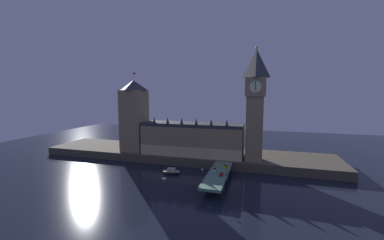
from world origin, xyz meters
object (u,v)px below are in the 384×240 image
at_px(car_northbound_lead, 215,170).
at_px(car_southbound_trail, 225,166).
at_px(street_lamp_near, 202,173).
at_px(victoria_tower, 134,116).
at_px(boat_upstream, 171,172).
at_px(street_lamp_mid, 227,167).
at_px(pedestrian_near_rail, 205,177).
at_px(pedestrian_far_rail, 213,165).
at_px(pedestrian_mid_walk, 226,174).
at_px(clock_tower, 255,101).
at_px(car_southbound_lead, 221,174).

bearing_deg(car_northbound_lead, car_southbound_trail, 59.44).
height_order(car_northbound_lead, street_lamp_near, street_lamp_near).
xyz_separation_m(victoria_tower, boat_upstream, (41.04, -27.82, -31.58)).
height_order(victoria_tower, street_lamp_mid, victoria_tower).
distance_m(pedestrian_near_rail, pedestrian_far_rail, 21.69).
relative_size(car_southbound_trail, pedestrian_near_rail, 2.21).
bearing_deg(street_lamp_near, pedestrian_mid_walk, 50.09).
bearing_deg(boat_upstream, street_lamp_near, -41.02).
bearing_deg(clock_tower, pedestrian_far_rail, -137.92).
bearing_deg(clock_tower, car_northbound_lead, -125.88).
bearing_deg(car_southbound_lead, car_northbound_lead, 128.60).
bearing_deg(boat_upstream, pedestrian_mid_walk, -15.42).
bearing_deg(car_northbound_lead, street_lamp_mid, -22.82).
height_order(victoria_tower, pedestrian_mid_walk, victoria_tower).
height_order(car_northbound_lead, street_lamp_mid, street_lamp_mid).
height_order(car_southbound_lead, car_southbound_trail, car_southbound_trail).
distance_m(street_lamp_near, boat_upstream, 34.38).
xyz_separation_m(car_northbound_lead, pedestrian_mid_walk, (7.30, -5.85, 0.28)).
xyz_separation_m(pedestrian_near_rail, pedestrian_mid_walk, (9.73, 8.12, 0.01)).
relative_size(clock_tower, pedestrian_near_rail, 41.51).
distance_m(car_northbound_lead, pedestrian_far_rail, 8.10).
xyz_separation_m(clock_tower, boat_upstream, (-48.60, -24.72, -43.46)).
distance_m(pedestrian_mid_walk, pedestrian_far_rail, 16.70).
bearing_deg(street_lamp_near, boat_upstream, 138.98).
distance_m(car_northbound_lead, car_southbound_trail, 9.57).
bearing_deg(pedestrian_near_rail, victoria_tower, 145.54).
bearing_deg(clock_tower, street_lamp_mid, -112.18).
bearing_deg(car_northbound_lead, pedestrian_mid_walk, -38.69).
bearing_deg(street_lamp_mid, clock_tower, 67.82).
distance_m(pedestrian_near_rail, street_lamp_mid, 15.12).
distance_m(victoria_tower, car_northbound_lead, 80.38).
relative_size(clock_tower, pedestrian_far_rail, 40.37).
xyz_separation_m(victoria_tower, car_southbound_lead, (73.83, -37.78, -26.52)).
relative_size(clock_tower, car_southbound_trail, 18.82).
bearing_deg(car_southbound_trail, street_lamp_near, -106.38).
height_order(car_southbound_trail, street_lamp_near, street_lamp_near).
height_order(victoria_tower, car_southbound_trail, victoria_tower).
xyz_separation_m(car_southbound_trail, street_lamp_near, (-7.70, -26.20, 3.62)).
height_order(pedestrian_near_rail, street_lamp_mid, street_lamp_mid).
bearing_deg(street_lamp_mid, car_southbound_lead, -134.77).
bearing_deg(pedestrian_far_rail, street_lamp_mid, -47.25).
distance_m(pedestrian_near_rail, street_lamp_near, 5.23).
distance_m(clock_tower, car_southbound_lead, 54.11).
bearing_deg(pedestrian_near_rail, car_southbound_trail, 71.81).
relative_size(clock_tower, pedestrian_mid_walk, 41.16).
bearing_deg(victoria_tower, car_southbound_lead, -27.10).
relative_size(car_northbound_lead, car_southbound_trail, 0.99).
bearing_deg(street_lamp_near, pedestrian_far_rail, 89.11).
relative_size(clock_tower, street_lamp_mid, 10.87).
bearing_deg(pedestrian_mid_walk, car_southbound_trail, 99.80).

